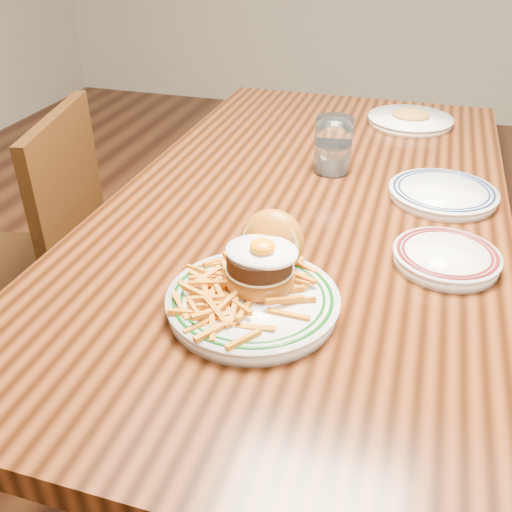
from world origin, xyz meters
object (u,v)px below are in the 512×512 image
(table, at_px, (307,233))
(main_plate, at_px, (256,285))
(chair_left, at_px, (39,261))
(side_plate, at_px, (446,257))

(table, bearing_deg, main_plate, -89.93)
(table, height_order, chair_left, chair_left)
(main_plate, bearing_deg, table, 92.04)
(table, distance_m, chair_left, 0.76)
(chair_left, bearing_deg, table, -10.36)
(chair_left, relative_size, main_plate, 3.07)
(table, distance_m, side_plate, 0.37)
(table, height_order, main_plate, main_plate)
(table, xyz_separation_m, side_plate, (0.29, -0.19, 0.10))
(side_plate, bearing_deg, chair_left, -177.39)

